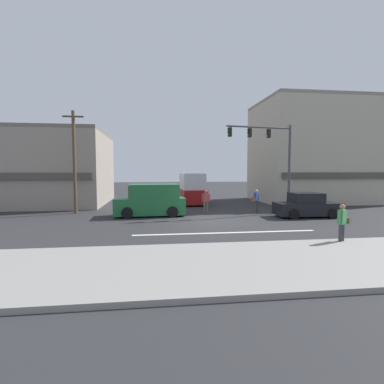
# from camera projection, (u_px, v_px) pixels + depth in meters

# --- Properties ---
(ground_plane) EXTENTS (120.00, 120.00, 0.00)m
(ground_plane) POSITION_uv_depth(u_px,v_px,m) (212.00, 221.00, 17.97)
(ground_plane) COLOR #2B2B2D
(lane_marking_stripe) EXTENTS (9.00, 0.24, 0.01)m
(lane_marking_stripe) POSITION_uv_depth(u_px,v_px,m) (226.00, 233.00, 14.51)
(lane_marking_stripe) COLOR silver
(lane_marking_stripe) RESTS_ON ground
(sidewalk_curb) EXTENTS (40.00, 5.00, 0.16)m
(sidewalk_curb) POSITION_uv_depth(u_px,v_px,m) (264.00, 263.00, 9.56)
(sidewalk_curb) COLOR gray
(sidewalk_curb) RESTS_ON ground
(building_left_block) EXTENTS (11.40, 10.37, 6.46)m
(building_left_block) POSITION_uv_depth(u_px,v_px,m) (41.00, 168.00, 26.75)
(building_left_block) COLOR gray
(building_left_block) RESTS_ON ground
(building_right_corner) EXTENTS (11.59, 8.50, 9.63)m
(building_right_corner) POSITION_uv_depth(u_px,v_px,m) (318.00, 152.00, 29.27)
(building_right_corner) COLOR #B7AD99
(building_right_corner) RESTS_ON ground
(utility_pole_near_left) EXTENTS (1.40, 0.22, 7.12)m
(utility_pole_near_left) POSITION_uv_depth(u_px,v_px,m) (74.00, 160.00, 20.79)
(utility_pole_near_left) COLOR brown
(utility_pole_near_left) RESTS_ON ground
(utility_pole_far_right) EXTENTS (1.40, 0.22, 8.76)m
(utility_pole_far_right) POSITION_uv_depth(u_px,v_px,m) (293.00, 153.00, 26.22)
(utility_pole_far_right) COLOR brown
(utility_pole_far_right) RESTS_ON ground
(traffic_light_mast) EXTENTS (4.85, 0.89, 6.20)m
(traffic_light_mast) POSITION_uv_depth(u_px,v_px,m) (273.00, 152.00, 20.73)
(traffic_light_mast) COLOR #47474C
(traffic_light_mast) RESTS_ON ground
(box_truck_waiting_far) EXTENTS (2.37, 5.66, 2.75)m
(box_truck_waiting_far) POSITION_uv_depth(u_px,v_px,m) (191.00, 190.00, 27.14)
(box_truck_waiting_far) COLOR maroon
(box_truck_waiting_far) RESTS_ON ground
(sedan_parked_curbside) EXTENTS (4.14, 1.95, 1.58)m
(sedan_parked_curbside) POSITION_uv_depth(u_px,v_px,m) (307.00, 206.00, 19.40)
(sedan_parked_curbside) COLOR black
(sedan_parked_curbside) RESTS_ON ground
(van_crossing_rightbound) EXTENTS (4.68, 2.20, 2.11)m
(van_crossing_rightbound) POSITION_uv_depth(u_px,v_px,m) (151.00, 201.00, 19.84)
(van_crossing_rightbound) COLOR #1E6033
(van_crossing_rightbound) RESTS_ON ground
(pedestrian_foreground_with_bag) EXTENTS (0.67, 0.47, 1.67)m
(pedestrian_foreground_with_bag) POSITION_uv_depth(u_px,v_px,m) (342.00, 222.00, 12.10)
(pedestrian_foreground_with_bag) COLOR #333338
(pedestrian_foreground_with_bag) RESTS_ON ground
(pedestrian_mid_crossing) EXTENTS (0.57, 0.27, 1.67)m
(pedestrian_mid_crossing) POSITION_uv_depth(u_px,v_px,m) (206.00, 201.00, 20.57)
(pedestrian_mid_crossing) COLOR #4C4742
(pedestrian_mid_crossing) RESTS_ON ground
(pedestrian_far_side) EXTENTS (0.65, 0.50, 1.67)m
(pedestrian_far_side) POSITION_uv_depth(u_px,v_px,m) (256.00, 200.00, 21.18)
(pedestrian_far_side) COLOR #4C4742
(pedestrian_far_side) RESTS_ON ground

